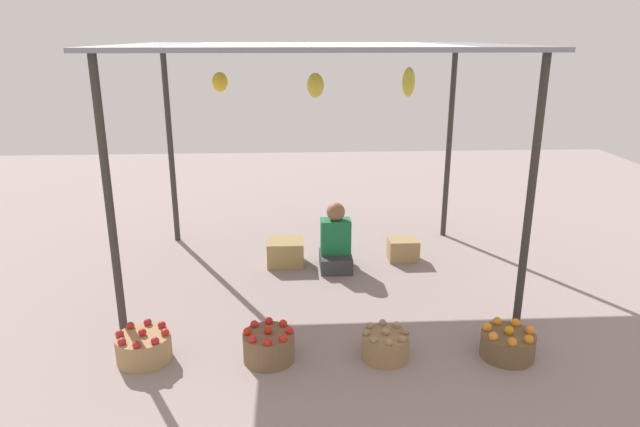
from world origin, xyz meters
The scene contains 9 objects.
ground_plane centered at (0.00, 0.00, 0.00)m, with size 14.00×14.00×0.00m, color gray.
market_stall_structure centered at (0.00, 0.01, 2.34)m, with size 3.84×2.86×2.49m.
vendor_person centered at (0.23, 0.23, 0.30)m, with size 0.36×0.44×0.78m.
basket_red_apples centered at (-1.51, -1.63, 0.12)m, with size 0.45×0.45×0.29m.
basket_red_tomatoes centered at (-0.48, -1.68, 0.13)m, with size 0.43×0.43×0.30m.
basket_potatoes centered at (0.49, -1.70, 0.12)m, with size 0.40×0.40×0.27m.
basket_oranges centered at (1.52, -1.74, 0.12)m, with size 0.45×0.45×0.28m.
wooden_crate_near_vendor centered at (-0.35, 0.38, 0.15)m, with size 0.42×0.36×0.29m, color #A08750.
wooden_crate_stacked_rear centered at (1.06, 0.43, 0.13)m, with size 0.35×0.27×0.26m, color #A68553.
Camera 1 is at (-0.28, -5.85, 2.59)m, focal length 31.92 mm.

